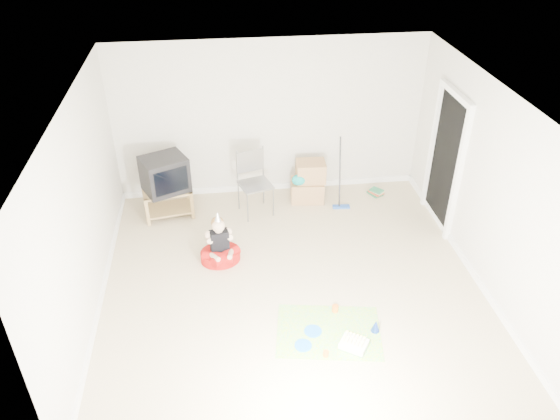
{
  "coord_description": "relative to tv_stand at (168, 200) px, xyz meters",
  "views": [
    {
      "loc": [
        -0.86,
        -5.63,
        4.79
      ],
      "look_at": [
        -0.1,
        0.4,
        0.9
      ],
      "focal_mm": 35.0,
      "sensor_mm": 36.0,
      "label": 1
    }
  ],
  "objects": [
    {
      "name": "blue_plate_near",
      "position": [
        1.83,
        -2.84,
        -0.27
      ],
      "size": [
        0.27,
        0.27,
        0.01
      ],
      "primitive_type": "cylinder",
      "rotation": [
        0.0,
        0.0,
        -0.31
      ],
      "color": "blue",
      "rests_on": "party_mat"
    },
    {
      "name": "tv_stand",
      "position": [
        0.0,
        0.0,
        0.0
      ],
      "size": [
        0.82,
        0.59,
        0.47
      ],
      "color": "olive",
      "rests_on": "ground"
    },
    {
      "name": "book_pile",
      "position": [
        3.46,
        0.23,
        -0.23
      ],
      "size": [
        0.26,
        0.29,
        0.1
      ],
      "color": "#28794E",
      "rests_on": "ground"
    },
    {
      "name": "orange_cup_far",
      "position": [
        1.91,
        -3.23,
        -0.24
      ],
      "size": [
        0.07,
        0.07,
        0.07
      ],
      "primitive_type": "cylinder",
      "rotation": [
        0.0,
        0.0,
        0.17
      ],
      "color": "orange",
      "rests_on": "party_mat"
    },
    {
      "name": "cardboard_boxes",
      "position": [
        2.28,
        0.21,
        0.05
      ],
      "size": [
        0.58,
        0.46,
        0.68
      ],
      "color": "#AC8153",
      "rests_on": "ground"
    },
    {
      "name": "birthday_cake",
      "position": [
        2.26,
        -3.14,
        -0.24
      ],
      "size": [
        0.38,
        0.37,
        0.14
      ],
      "color": "white",
      "rests_on": "party_mat"
    },
    {
      "name": "blue_party_hat",
      "position": [
        2.58,
        -2.92,
        -0.19
      ],
      "size": [
        0.15,
        0.15,
        0.16
      ],
      "primitive_type": "cone",
      "rotation": [
        0.0,
        0.0,
        -0.55
      ],
      "color": "#1738A7",
      "rests_on": "party_mat"
    },
    {
      "name": "folding_chair",
      "position": [
        1.38,
        -0.09,
        0.23
      ],
      "size": [
        0.58,
        0.57,
        1.05
      ],
      "color": "gray",
      "rests_on": "ground"
    },
    {
      "name": "ground",
      "position": [
        1.7,
        -1.87,
        -0.28
      ],
      "size": [
        5.0,
        5.0,
        0.0
      ],
      "primitive_type": "plane",
      "color": "beige",
      "rests_on": "ground"
    },
    {
      "name": "seated_woman",
      "position": [
        0.77,
        -1.28,
        -0.1
      ],
      "size": [
        0.66,
        0.66,
        0.81
      ],
      "color": "#B01310",
      "rests_on": "ground"
    },
    {
      "name": "blue_plate_far",
      "position": [
        1.68,
        -3.05,
        -0.27
      ],
      "size": [
        0.22,
        0.22,
        0.01
      ],
      "primitive_type": "cylinder",
      "rotation": [
        0.0,
        0.0,
        -0.09
      ],
      "color": "blue",
      "rests_on": "party_mat"
    },
    {
      "name": "floor_mop",
      "position": [
        2.78,
        -0.12,
        -0.01
      ],
      "size": [
        0.29,
        0.38,
        1.12
      ],
      "color": "#2453B5",
      "rests_on": "ground"
    },
    {
      "name": "party_mat",
      "position": [
        2.02,
        -2.86,
        -0.27
      ],
      "size": [
        1.38,
        1.1,
        0.01
      ],
      "primitive_type": "cube",
      "rotation": [
        0.0,
        0.0,
        -0.17
      ],
      "color": "#F6339B",
      "rests_on": "ground"
    },
    {
      "name": "orange_cup_near",
      "position": [
        2.17,
        -2.52,
        -0.23
      ],
      "size": [
        0.08,
        0.08,
        0.09
      ],
      "primitive_type": "cylinder",
      "rotation": [
        0.0,
        0.0,
        -0.05
      ],
      "color": "orange",
      "rests_on": "party_mat"
    },
    {
      "name": "crt_tv",
      "position": [
        0.0,
        0.0,
        0.47
      ],
      "size": [
        0.81,
        0.76,
        0.56
      ],
      "primitive_type": "cube",
      "rotation": [
        0.0,
        0.0,
        0.43
      ],
      "color": "black",
      "rests_on": "tv_stand"
    },
    {
      "name": "doorway_recess",
      "position": [
        4.18,
        -0.67,
        0.75
      ],
      "size": [
        0.02,
        0.9,
        2.05
      ],
      "primitive_type": "cube",
      "color": "black",
      "rests_on": "ground"
    }
  ]
}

